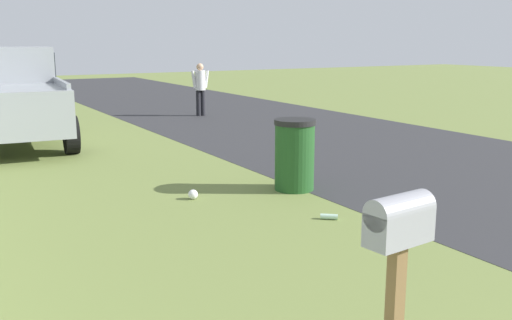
{
  "coord_description": "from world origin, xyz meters",
  "views": [
    {
      "loc": [
        1.47,
        2.95,
        2.24
      ],
      "look_at": [
        5.62,
        0.54,
        1.24
      ],
      "focal_mm": 40.35,
      "sensor_mm": 36.0,
      "label": 1
    }
  ],
  "objects_px": {
    "mailbox": "(399,236)",
    "pickup_truck": "(14,93)",
    "trash_bin": "(295,155)",
    "pedestrian": "(200,86)"
  },
  "relations": [
    {
      "from": "pickup_truck",
      "to": "pedestrian",
      "type": "height_order",
      "value": "pickup_truck"
    },
    {
      "from": "mailbox",
      "to": "pickup_truck",
      "type": "height_order",
      "value": "pickup_truck"
    },
    {
      "from": "mailbox",
      "to": "pickup_truck",
      "type": "relative_size",
      "value": 0.26
    },
    {
      "from": "mailbox",
      "to": "trash_bin",
      "type": "xyz_separation_m",
      "value": [
        4.56,
        -2.29,
        -0.49
      ]
    },
    {
      "from": "pickup_truck",
      "to": "pedestrian",
      "type": "bearing_deg",
      "value": -62.98
    },
    {
      "from": "pedestrian",
      "to": "pickup_truck",
      "type": "bearing_deg",
      "value": -63.66
    },
    {
      "from": "mailbox",
      "to": "pedestrian",
      "type": "xyz_separation_m",
      "value": [
        13.21,
        -4.71,
        -0.14
      ]
    },
    {
      "from": "mailbox",
      "to": "pickup_truck",
      "type": "distance_m",
      "value": 11.01
    },
    {
      "from": "mailbox",
      "to": "trash_bin",
      "type": "bearing_deg",
      "value": -32.62
    },
    {
      "from": "mailbox",
      "to": "trash_bin",
      "type": "distance_m",
      "value": 5.13
    }
  ]
}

